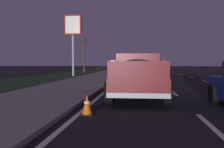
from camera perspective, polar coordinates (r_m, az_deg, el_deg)
The scene contains 11 objects.
ground at distance 27.77m, azimuth 13.54°, elevation -0.42°, with size 144.00×144.00×0.00m, color black.
sidewalk_shoulder at distance 27.85m, azimuth -1.85°, elevation -0.21°, with size 108.00×4.00×0.12m, color gray.
grass_verge at distance 29.00m, azimuth -11.67°, elevation -0.26°, with size 108.00×6.00×0.01m, color #1E3819.
lane_markings at distance 30.91m, azimuth 7.20°, elevation -0.04°, with size 108.00×7.04×0.01m.
pickup_truck at distance 10.35m, azimuth 6.00°, elevation -0.09°, with size 5.45×2.34×1.87m.
sedan_green at distance 37.77m, azimuth 11.34°, elevation 1.61°, with size 4.41×2.04×1.54m.
sedan_white at distance 39.42m, azimuth 6.55°, elevation 1.69°, with size 4.45×2.10×1.54m.
sedan_tan at distance 27.94m, azimuth 6.58°, elevation 1.27°, with size 4.43×2.07×1.54m.
gas_price_sign at distance 27.37m, azimuth -9.14°, elevation 10.10°, with size 0.27×1.90×6.69m.
bare_tree_far at distance 36.46m, azimuth -6.53°, elevation 4.73°, with size 1.08×1.68×5.24m.
traffic_cone_near at distance 6.99m, azimuth -5.89°, elevation -7.20°, with size 0.36×0.36×0.58m.
Camera 1 is at (-0.52, 3.41, 1.49)m, focal length 39.07 mm.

